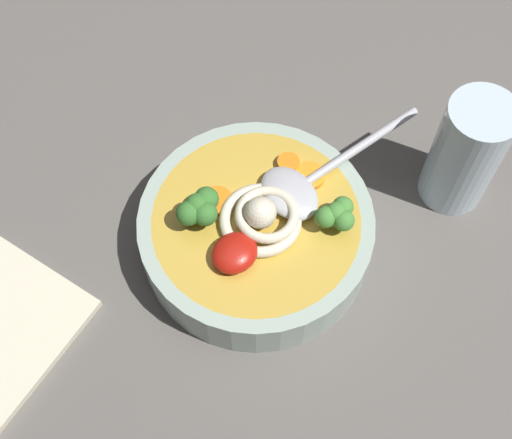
{
  "coord_description": "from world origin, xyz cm",
  "views": [
    {
      "loc": [
        -22.08,
        -23.92,
        62.5
      ],
      "look_at": [
        -1.84,
        -3.64,
        8.71
      ],
      "focal_mm": 48.9,
      "sensor_mm": 36.0,
      "label": 1
    }
  ],
  "objects_px": {
    "drinking_glass": "(466,153)",
    "soup_spoon": "(302,185)",
    "noodle_pile": "(262,217)",
    "soup_bowl": "(256,232)"
  },
  "relations": [
    {
      "from": "drinking_glass",
      "to": "soup_spoon",
      "type": "bearing_deg",
      "value": 147.01
    },
    {
      "from": "noodle_pile",
      "to": "soup_bowl",
      "type": "bearing_deg",
      "value": 108.68
    },
    {
      "from": "noodle_pile",
      "to": "drinking_glass",
      "type": "height_order",
      "value": "drinking_glass"
    },
    {
      "from": "soup_bowl",
      "to": "soup_spoon",
      "type": "bearing_deg",
      "value": -8.2
    },
    {
      "from": "soup_spoon",
      "to": "drinking_glass",
      "type": "bearing_deg",
      "value": -24.8
    },
    {
      "from": "soup_bowl",
      "to": "soup_spoon",
      "type": "relative_size",
      "value": 1.2
    },
    {
      "from": "soup_bowl",
      "to": "noodle_pile",
      "type": "height_order",
      "value": "noodle_pile"
    },
    {
      "from": "soup_bowl",
      "to": "soup_spoon",
      "type": "distance_m",
      "value": 0.06
    },
    {
      "from": "noodle_pile",
      "to": "soup_spoon",
      "type": "height_order",
      "value": "noodle_pile"
    },
    {
      "from": "soup_bowl",
      "to": "soup_spoon",
      "type": "xyz_separation_m",
      "value": [
        0.05,
        -0.01,
        0.03
      ]
    }
  ]
}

